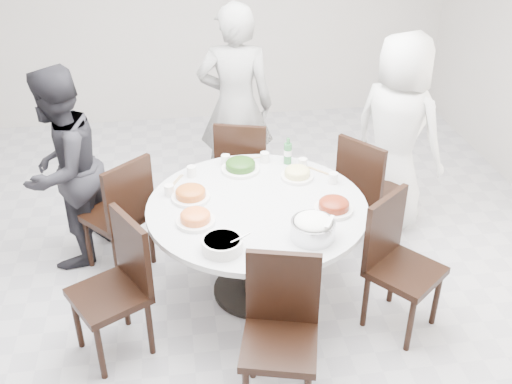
{
  "coord_description": "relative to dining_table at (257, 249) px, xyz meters",
  "views": [
    {
      "loc": [
        -0.18,
        -3.67,
        2.89
      ],
      "look_at": [
        0.33,
        -0.22,
        0.82
      ],
      "focal_mm": 42.0,
      "sensor_mm": 36.0,
      "label": 1
    }
  ],
  "objects": [
    {
      "name": "floor",
      "position": [
        -0.33,
        0.27,
        -0.38
      ],
      "size": [
        6.0,
        6.0,
        0.01
      ],
      "primitive_type": "cube",
      "color": "silver",
      "rests_on": "ground"
    },
    {
      "name": "dining_table",
      "position": [
        0.0,
        0.0,
        0.0
      ],
      "size": [
        1.5,
        1.5,
        0.75
      ],
      "primitive_type": "cylinder",
      "color": "silver",
      "rests_on": "floor"
    },
    {
      "name": "chair_ne",
      "position": [
        1.0,
        0.54,
        0.1
      ],
      "size": [
        0.59,
        0.59,
        0.95
      ],
      "primitive_type": "cube",
      "rotation": [
        0.0,
        0.0,
        2.22
      ],
      "color": "black",
      "rests_on": "floor"
    },
    {
      "name": "chair_n",
      "position": [
        0.04,
        1.04,
        0.1
      ],
      "size": [
        0.52,
        0.52,
        0.95
      ],
      "primitive_type": "cube",
      "rotation": [
        0.0,
        0.0,
        2.86
      ],
      "color": "black",
      "rests_on": "floor"
    },
    {
      "name": "chair_nw",
      "position": [
        -1.0,
        0.48,
        0.1
      ],
      "size": [
        0.59,
        0.59,
        0.95
      ],
      "primitive_type": "cube",
      "rotation": [
        0.0,
        0.0,
        3.87
      ],
      "color": "black",
      "rests_on": "floor"
    },
    {
      "name": "chair_sw",
      "position": [
        -1.0,
        -0.44,
        0.1
      ],
      "size": [
        0.57,
        0.57,
        0.95
      ],
      "primitive_type": "cube",
      "rotation": [
        0.0,
        0.0,
        5.23
      ],
      "color": "black",
      "rests_on": "floor"
    },
    {
      "name": "chair_s",
      "position": [
        -0.03,
        -1.01,
        0.1
      ],
      "size": [
        0.51,
        0.51,
        0.95
      ],
      "primitive_type": "cube",
      "rotation": [
        0.0,
        0.0,
        6.02
      ],
      "color": "black",
      "rests_on": "floor"
    },
    {
      "name": "chair_se",
      "position": [
        0.91,
        -0.49,
        0.1
      ],
      "size": [
        0.59,
        0.59,
        0.95
      ],
      "primitive_type": "cube",
      "rotation": [
        0.0,
        0.0,
        6.96
      ],
      "color": "black",
      "rests_on": "floor"
    },
    {
      "name": "diner_right",
      "position": [
        1.28,
        0.81,
        0.45
      ],
      "size": [
        0.91,
        0.96,
        1.65
      ],
      "primitive_type": "imported",
      "rotation": [
        0.0,
        0.0,
        2.25
      ],
      "color": "white",
      "rests_on": "floor"
    },
    {
      "name": "diner_middle",
      "position": [
        0.02,
        1.38,
        0.52
      ],
      "size": [
        0.71,
        0.51,
        1.79
      ],
      "primitive_type": "imported",
      "rotation": [
        0.0,
        0.0,
        3.0
      ],
      "color": "black",
      "rests_on": "floor"
    },
    {
      "name": "diner_left",
      "position": [
        -1.36,
        0.65,
        0.41
      ],
      "size": [
        0.86,
        0.94,
        1.56
      ],
      "primitive_type": "imported",
      "rotation": [
        0.0,
        0.0,
        4.26
      ],
      "color": "black",
      "rests_on": "floor"
    },
    {
      "name": "dish_greens",
      "position": [
        -0.05,
        0.49,
        0.41
      ],
      "size": [
        0.28,
        0.28,
        0.07
      ],
      "primitive_type": "cylinder",
      "color": "white",
      "rests_on": "dining_table"
    },
    {
      "name": "dish_pale",
      "position": [
        0.34,
        0.32,
        0.41
      ],
      "size": [
        0.24,
        0.24,
        0.06
      ],
      "primitive_type": "cylinder",
      "color": "white",
      "rests_on": "dining_table"
    },
    {
      "name": "dish_orange",
      "position": [
        -0.44,
        0.14,
        0.41
      ],
      "size": [
        0.27,
        0.27,
        0.07
      ],
      "primitive_type": "cylinder",
      "color": "white",
      "rests_on": "dining_table"
    },
    {
      "name": "dish_redbrown",
      "position": [
        0.49,
        -0.15,
        0.41
      ],
      "size": [
        0.26,
        0.26,
        0.06
      ],
      "primitive_type": "cylinder",
      "color": "white",
      "rests_on": "dining_table"
    },
    {
      "name": "dish_tofu",
      "position": [
        -0.42,
        -0.16,
        0.41
      ],
      "size": [
        0.25,
        0.25,
        0.07
      ],
      "primitive_type": "cylinder",
      "color": "white",
      "rests_on": "dining_table"
    },
    {
      "name": "rice_bowl",
      "position": [
        0.28,
        -0.43,
        0.43
      ],
      "size": [
        0.28,
        0.28,
        0.12
      ],
      "primitive_type": "cylinder",
      "color": "silver",
      "rests_on": "dining_table"
    },
    {
      "name": "soup_bowl",
      "position": [
        -0.28,
        -0.48,
        0.41
      ],
      "size": [
        0.25,
        0.25,
        0.08
      ],
      "primitive_type": "cylinder",
      "color": "white",
      "rests_on": "dining_table"
    },
    {
      "name": "beverage_bottle",
      "position": [
        0.32,
        0.56,
        0.48
      ],
      "size": [
        0.06,
        0.06,
        0.21
      ],
      "primitive_type": "cylinder",
      "color": "#2B6C38",
      "rests_on": "dining_table"
    },
    {
      "name": "tea_cups",
      "position": [
        -0.03,
        0.62,
        0.42
      ],
      "size": [
        0.07,
        0.07,
        0.08
      ],
      "primitive_type": "cylinder",
      "color": "white",
      "rests_on": "dining_table"
    },
    {
      "name": "chopsticks",
      "position": [
        0.03,
        0.65,
        0.38
      ],
      "size": [
        0.24,
        0.04,
        0.01
      ],
      "primitive_type": null,
      "color": "tan",
      "rests_on": "dining_table"
    }
  ]
}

